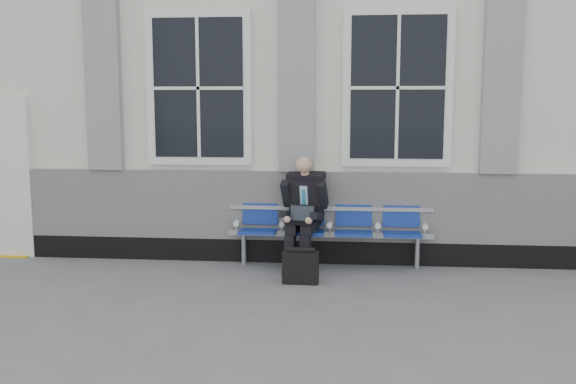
# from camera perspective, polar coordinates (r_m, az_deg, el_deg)

# --- Properties ---
(ground) EXTENTS (70.00, 70.00, 0.00)m
(ground) POSITION_cam_1_polar(r_m,az_deg,el_deg) (6.99, 7.23, -9.36)
(ground) COLOR slate
(ground) RESTS_ON ground
(station_building) EXTENTS (14.40, 4.40, 4.49)m
(station_building) POSITION_cam_1_polar(r_m,az_deg,el_deg) (10.14, 6.76, 8.78)
(station_building) COLOR silver
(station_building) RESTS_ON ground
(bench) EXTENTS (2.60, 0.47, 0.91)m
(bench) POSITION_cam_1_polar(r_m,az_deg,el_deg) (8.14, 3.73, -2.81)
(bench) COLOR #9EA0A3
(bench) RESTS_ON ground
(businessman) EXTENTS (0.60, 0.81, 1.41)m
(businessman) POSITION_cam_1_polar(r_m,az_deg,el_deg) (7.99, 1.41, -1.45)
(businessman) COLOR black
(businessman) RESTS_ON ground
(briefcase) EXTENTS (0.42, 0.18, 0.42)m
(briefcase) POSITION_cam_1_polar(r_m,az_deg,el_deg) (7.44, 1.13, -6.66)
(briefcase) COLOR black
(briefcase) RESTS_ON ground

